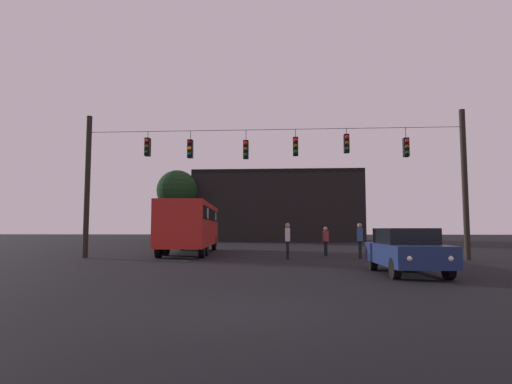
# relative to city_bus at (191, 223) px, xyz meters

# --- Properties ---
(ground_plane) EXTENTS (168.00, 168.00, 0.00)m
(ground_plane) POSITION_rel_city_bus_xyz_m (5.05, 6.24, -1.87)
(ground_plane) COLOR black
(ground_plane) RESTS_ON ground
(overhead_signal_span) EXTENTS (19.47, 0.44, 7.46)m
(overhead_signal_span) POSITION_rel_city_bus_xyz_m (5.05, -4.52, 2.55)
(overhead_signal_span) COLOR black
(overhead_signal_span) RESTS_ON ground
(city_bus) EXTENTS (3.44, 11.17, 3.00)m
(city_bus) POSITION_rel_city_bus_xyz_m (0.00, 0.00, 0.00)
(city_bus) COLOR #B21E19
(city_bus) RESTS_ON ground
(car_near_right) EXTENTS (1.92, 4.38, 1.52)m
(car_near_right) POSITION_rel_city_bus_xyz_m (9.78, -11.50, -1.07)
(car_near_right) COLOR navy
(car_near_right) RESTS_ON ground
(pedestrian_crossing_left) EXTENTS (0.25, 0.37, 1.78)m
(pedestrian_crossing_left) POSITION_rel_city_bus_xyz_m (5.89, -4.72, -0.85)
(pedestrian_crossing_left) COLOR black
(pedestrian_crossing_left) RESTS_ON ground
(pedestrian_crossing_center) EXTENTS (0.34, 0.42, 1.78)m
(pedestrian_crossing_center) POSITION_rel_city_bus_xyz_m (9.56, -4.04, -0.85)
(pedestrian_crossing_center) COLOR black
(pedestrian_crossing_center) RESTS_ON ground
(pedestrian_crossing_right) EXTENTS (0.31, 0.40, 1.62)m
(pedestrian_crossing_right) POSITION_rel_city_bus_xyz_m (8.03, -1.98, -0.96)
(pedestrian_crossing_right) COLOR black
(pedestrian_crossing_right) RESTS_ON ground
(corner_building) EXTENTS (20.46, 10.71, 8.59)m
(corner_building) POSITION_rel_city_bus_xyz_m (4.90, 29.26, 2.43)
(corner_building) COLOR black
(corner_building) RESTS_ON ground
(tree_left_silhouette) EXTENTS (4.80, 4.80, 8.42)m
(tree_left_silhouette) POSITION_rel_city_bus_xyz_m (-6.88, 23.44, 4.12)
(tree_left_silhouette) COLOR black
(tree_left_silhouette) RESTS_ON ground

